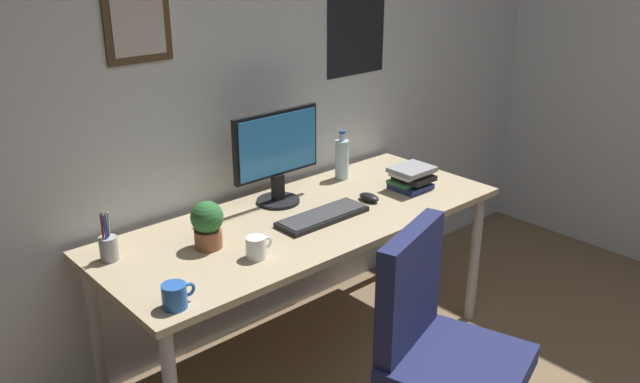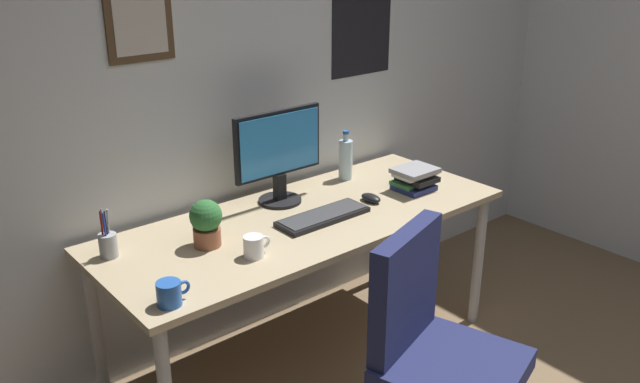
# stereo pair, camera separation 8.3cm
# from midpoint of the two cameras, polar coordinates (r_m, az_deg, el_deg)

# --- Properties ---
(wall_back) EXTENTS (4.40, 0.10, 2.60)m
(wall_back) POSITION_cam_midpoint_polar(r_m,az_deg,el_deg) (3.11, -6.52, 10.30)
(wall_back) COLOR silver
(wall_back) RESTS_ON ground_plane
(desk) EXTENTS (1.86, 0.74, 0.74)m
(desk) POSITION_cam_midpoint_polar(r_m,az_deg,el_deg) (2.92, -2.13, -3.46)
(desk) COLOR tan
(desk) RESTS_ON ground_plane
(office_chair) EXTENTS (0.58, 0.59, 0.95)m
(office_chair) POSITION_cam_midpoint_polar(r_m,az_deg,el_deg) (2.44, 9.24, -12.98)
(office_chair) COLOR #1E234C
(office_chair) RESTS_ON ground_plane
(monitor) EXTENTS (0.46, 0.20, 0.43)m
(monitor) POSITION_cam_midpoint_polar(r_m,az_deg,el_deg) (2.97, -4.58, 3.34)
(monitor) COLOR black
(monitor) RESTS_ON desk
(keyboard) EXTENTS (0.43, 0.15, 0.03)m
(keyboard) POSITION_cam_midpoint_polar(r_m,az_deg,el_deg) (2.86, -0.59, -2.18)
(keyboard) COLOR black
(keyboard) RESTS_ON desk
(computer_mouse) EXTENTS (0.06, 0.11, 0.04)m
(computer_mouse) POSITION_cam_midpoint_polar(r_m,az_deg,el_deg) (3.06, 3.51, -0.52)
(computer_mouse) COLOR black
(computer_mouse) RESTS_ON desk
(water_bottle) EXTENTS (0.07, 0.07, 0.25)m
(water_bottle) POSITION_cam_midpoint_polar(r_m,az_deg,el_deg) (3.31, 1.20, 2.88)
(water_bottle) COLOR silver
(water_bottle) RESTS_ON desk
(coffee_mug_near) EXTENTS (0.12, 0.08, 0.09)m
(coffee_mug_near) POSITION_cam_midpoint_polar(r_m,az_deg,el_deg) (2.54, -6.48, -4.84)
(coffee_mug_near) COLOR white
(coffee_mug_near) RESTS_ON desk
(coffee_mug_far) EXTENTS (0.12, 0.08, 0.09)m
(coffee_mug_far) POSITION_cam_midpoint_polar(r_m,az_deg,el_deg) (2.27, -13.52, -8.81)
(coffee_mug_far) COLOR #2659B2
(coffee_mug_far) RESTS_ON desk
(potted_plant) EXTENTS (0.13, 0.13, 0.19)m
(potted_plant) POSITION_cam_midpoint_polar(r_m,az_deg,el_deg) (2.62, -10.68, -2.72)
(potted_plant) COLOR brown
(potted_plant) RESTS_ON desk
(pen_cup) EXTENTS (0.07, 0.07, 0.20)m
(pen_cup) POSITION_cam_midpoint_polar(r_m,az_deg,el_deg) (2.64, -18.76, -4.59)
(pen_cup) COLOR #9EA0A5
(pen_cup) RESTS_ON desk
(book_stack_left) EXTENTS (0.23, 0.17, 0.11)m
(book_stack_left) POSITION_cam_midpoint_polar(r_m,az_deg,el_deg) (3.21, 7.26, 1.24)
(book_stack_left) COLOR navy
(book_stack_left) RESTS_ON desk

